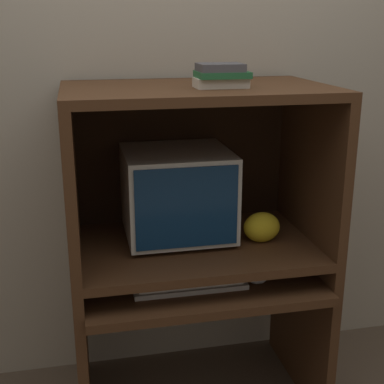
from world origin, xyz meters
TOP-DOWN VIEW (x-y plane):
  - wall_back at (0.00, 0.72)m, footprint 6.00×0.06m
  - desk_base at (0.00, 0.28)m, footprint 1.04×0.70m
  - desk_monitor_shelf at (0.00, 0.33)m, footprint 1.04×0.66m
  - hutch_upper at (0.00, 0.37)m, footprint 1.04×0.66m
  - crt_monitor at (-0.07, 0.41)m, footprint 0.44×0.43m
  - keyboard at (-0.06, 0.16)m, footprint 0.45×0.13m
  - mouse at (0.21, 0.14)m, footprint 0.07×0.05m
  - snack_bag at (0.27, 0.28)m, footprint 0.16×0.12m
  - book_stack at (0.07, 0.25)m, footprint 0.20×0.15m

SIDE VIEW (x-z plane):
  - desk_base at x=0.00m, z-range 0.09..0.74m
  - keyboard at x=-0.06m, z-range 0.64..0.67m
  - mouse at x=0.21m, z-range 0.64..0.68m
  - desk_monitor_shelf at x=0.00m, z-range 0.68..0.80m
  - snack_bag at x=0.27m, z-range 0.77..0.89m
  - crt_monitor at x=-0.07m, z-range 0.77..1.15m
  - hutch_upper at x=0.00m, z-range 0.87..1.53m
  - wall_back at x=0.00m, z-range 0.00..2.60m
  - book_stack at x=0.07m, z-range 1.42..1.51m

